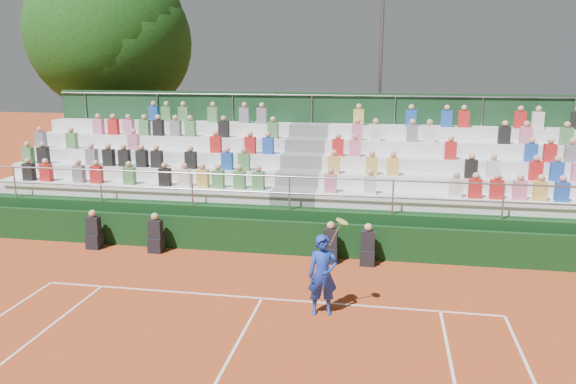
% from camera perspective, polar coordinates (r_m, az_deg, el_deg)
% --- Properties ---
extents(ground, '(90.00, 90.00, 0.00)m').
position_cam_1_polar(ground, '(13.56, -2.65, -10.75)').
color(ground, '#AF431D').
rests_on(ground, ground).
extents(courtside_wall, '(20.00, 0.15, 1.00)m').
position_cam_1_polar(courtside_wall, '(16.32, -0.19, -4.69)').
color(courtside_wall, black).
rests_on(courtside_wall, ground).
extents(line_officials, '(8.55, 0.40, 1.19)m').
position_cam_1_polar(line_officials, '(16.23, -5.63, -4.94)').
color(line_officials, black).
rests_on(line_officials, ground).
extents(grandstand, '(20.00, 5.20, 4.40)m').
position_cam_1_polar(grandstand, '(19.24, 1.57, -0.15)').
color(grandstand, black).
rests_on(grandstand, ground).
extents(tennis_player, '(0.90, 0.58, 2.22)m').
position_cam_1_polar(tennis_player, '(12.48, 3.56, -8.39)').
color(tennis_player, '#1635A9').
rests_on(tennis_player, ground).
extents(tree_west, '(7.14, 7.14, 10.33)m').
position_cam_1_polar(tree_west, '(27.53, -17.86, 15.10)').
color(tree_west, '#362613').
rests_on(tree_west, ground).
extents(tree_east, '(6.65, 6.65, 9.67)m').
position_cam_1_polar(tree_east, '(27.37, -16.92, 14.31)').
color(tree_east, '#362613').
rests_on(tree_east, ground).
extents(floodlight_mast, '(0.60, 0.25, 8.49)m').
position_cam_1_polar(floodlight_mast, '(24.23, 9.35, 11.58)').
color(floodlight_mast, gray).
rests_on(floodlight_mast, ground).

